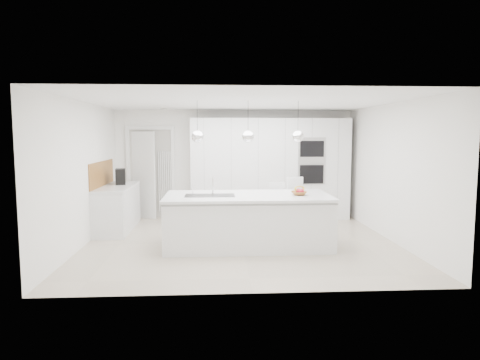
{
  "coord_description": "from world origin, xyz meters",
  "views": [
    {
      "loc": [
        -0.46,
        -7.53,
        1.92
      ],
      "look_at": [
        0.0,
        0.3,
        1.1
      ],
      "focal_mm": 32.0,
      "sensor_mm": 36.0,
      "label": 1
    }
  ],
  "objects": [
    {
      "name": "oak_backsplash",
      "position": [
        -2.74,
        1.2,
        1.15
      ],
      "size": [
        0.02,
        1.8,
        0.5
      ],
      "primitive_type": "cube",
      "color": "#9C652E",
      "rests_on": "wall_left"
    },
    {
      "name": "fruit_bowl",
      "position": [
        0.98,
        -0.34,
        0.93
      ],
      "size": [
        0.27,
        0.27,
        0.07
      ],
      "primitive_type": "imported",
      "rotation": [
        0.0,
        0.0,
        -0.0
      ],
      "color": "#9C652E",
      "rests_on": "island_worktop"
    },
    {
      "name": "island_sink",
      "position": [
        -0.55,
        -0.3,
        0.82
      ],
      "size": [
        0.84,
        0.44,
        0.18
      ],
      "primitive_type": null,
      "color": "#3F3F42",
      "rests_on": "island_worktop"
    },
    {
      "name": "oven_stack",
      "position": [
        1.7,
        1.89,
        1.35
      ],
      "size": [
        0.62,
        0.04,
        1.05
      ],
      "primitive_type": null,
      "color": "#A5A5A8",
      "rests_on": "tall_cabinets"
    },
    {
      "name": "pendant_mid",
      "position": [
        0.1,
        -0.3,
        1.9
      ],
      "size": [
        0.2,
        0.2,
        0.2
      ],
      "primitive_type": "sphere",
      "color": "white",
      "rests_on": "ceiling"
    },
    {
      "name": "bar_stool_left",
      "position": [
        0.75,
        0.59,
        0.5
      ],
      "size": [
        0.39,
        0.5,
        0.99
      ],
      "primitive_type": null,
      "rotation": [
        0.0,
        0.0,
        -0.15
      ],
      "color": "white",
      "rests_on": "floor"
    },
    {
      "name": "doorway_frame",
      "position": [
        -1.95,
        2.47,
        1.02
      ],
      "size": [
        1.11,
        0.08,
        2.13
      ],
      "primitive_type": null,
      "color": "white",
      "rests_on": "floor"
    },
    {
      "name": "island_base",
      "position": [
        0.1,
        -0.3,
        0.43
      ],
      "size": [
        2.8,
        1.2,
        0.86
      ],
      "primitive_type": "cube",
      "color": "white",
      "rests_on": "floor"
    },
    {
      "name": "bar_stool_right",
      "position": [
        1.1,
        0.56,
        0.55
      ],
      "size": [
        0.51,
        0.59,
        1.1
      ],
      "primitive_type": null,
      "rotation": [
        0.0,
        0.0,
        0.33
      ],
      "color": "white",
      "rests_on": "floor"
    },
    {
      "name": "banana_bunch",
      "position": [
        0.98,
        -0.35,
        1.01
      ],
      "size": [
        0.22,
        0.16,
        0.2
      ],
      "primitive_type": "torus",
      "rotation": [
        1.22,
        0.0,
        0.35
      ],
      "color": "yellow",
      "rests_on": "fruit_bowl"
    },
    {
      "name": "island_tap",
      "position": [
        -0.5,
        -0.1,
        1.05
      ],
      "size": [
        0.02,
        0.02,
        0.3
      ],
      "primitive_type": "cylinder",
      "color": "white",
      "rests_on": "island_worktop"
    },
    {
      "name": "wall_back",
      "position": [
        0.0,
        2.5,
        1.25
      ],
      "size": [
        5.5,
        0.0,
        5.5
      ],
      "primitive_type": "plane",
      "rotation": [
        1.57,
        0.0,
        0.0
      ],
      "color": "white",
      "rests_on": "ground"
    },
    {
      "name": "left_worktop",
      "position": [
        -2.45,
        1.2,
        0.88
      ],
      "size": [
        0.62,
        1.82,
        0.04
      ],
      "primitive_type": "cube",
      "color": "white",
      "rests_on": "left_base_cabinets"
    },
    {
      "name": "apple_b",
      "position": [
        0.97,
        -0.31,
        0.97
      ],
      "size": [
        0.07,
        0.07,
        0.07
      ],
      "primitive_type": "sphere",
      "color": "red",
      "rests_on": "fruit_bowl"
    },
    {
      "name": "apple_a",
      "position": [
        0.96,
        -0.37,
        0.97
      ],
      "size": [
        0.09,
        0.09,
        0.09
      ],
      "primitive_type": "sphere",
      "color": "red",
      "rests_on": "fruit_bowl"
    },
    {
      "name": "pendant_right",
      "position": [
        0.95,
        -0.3,
        1.9
      ],
      "size": [
        0.2,
        0.2,
        0.2
      ],
      "primitive_type": "sphere",
      "color": "white",
      "rests_on": "ceiling"
    },
    {
      "name": "ceiling",
      "position": [
        0.0,
        0.0,
        2.5
      ],
      "size": [
        5.5,
        5.5,
        0.0
      ],
      "primitive_type": "plane",
      "rotation": [
        3.14,
        0.0,
        0.0
      ],
      "color": "white",
      "rests_on": "wall_back"
    },
    {
      "name": "espresso_machine",
      "position": [
        -2.43,
        1.48,
        1.06
      ],
      "size": [
        0.25,
        0.34,
        0.33
      ],
      "primitive_type": "cube",
      "rotation": [
        0.0,
        0.0,
        0.18
      ],
      "color": "black",
      "rests_on": "left_worktop"
    },
    {
      "name": "wall_left",
      "position": [
        -2.75,
        0.0,
        1.25
      ],
      "size": [
        0.0,
        5.0,
        5.0
      ],
      "primitive_type": "plane",
      "rotation": [
        1.57,
        0.0,
        1.57
      ],
      "color": "white",
      "rests_on": "ground"
    },
    {
      "name": "tall_cabinets",
      "position": [
        0.8,
        2.2,
        1.15
      ],
      "size": [
        3.6,
        0.6,
        2.3
      ],
      "primitive_type": "cube",
      "color": "white",
      "rests_on": "floor"
    },
    {
      "name": "apple_extra_3",
      "position": [
        0.99,
        -0.39,
        0.97
      ],
      "size": [
        0.07,
        0.07,
        0.07
      ],
      "primitive_type": "sphere",
      "color": "red",
      "rests_on": "fruit_bowl"
    },
    {
      "name": "island_worktop",
      "position": [
        0.1,
        -0.25,
        0.88
      ],
      "size": [
        2.84,
        1.4,
        0.04
      ],
      "primitive_type": "cube",
      "color": "white",
      "rests_on": "island_base"
    },
    {
      "name": "hallway_door",
      "position": [
        -2.2,
        2.42,
        1.0
      ],
      "size": [
        0.76,
        0.38,
        2.0
      ],
      "primitive_type": "cube",
      "rotation": [
        0.0,
        0.0,
        -0.44
      ],
      "color": "white",
      "rests_on": "floor"
    },
    {
      "name": "left_base_cabinets",
      "position": [
        -2.45,
        1.2,
        0.43
      ],
      "size": [
        0.6,
        1.8,
        0.86
      ],
      "primitive_type": "cube",
      "color": "white",
      "rests_on": "floor"
    },
    {
      "name": "radiator",
      "position": [
        -1.63,
        2.46,
        0.85
      ],
      "size": [
        0.32,
        0.04,
        1.4
      ],
      "primitive_type": null,
      "color": "white",
      "rests_on": "floor"
    },
    {
      "name": "floor",
      "position": [
        0.0,
        0.0,
        0.0
      ],
      "size": [
        5.5,
        5.5,
        0.0
      ],
      "primitive_type": "plane",
      "color": "#BDAE97",
      "rests_on": "ground"
    },
    {
      "name": "apple_c",
      "position": [
        1.02,
        -0.35,
        0.97
      ],
      "size": [
        0.08,
        0.08,
        0.08
      ],
      "primitive_type": "sphere",
      "color": "red",
      "rests_on": "fruit_bowl"
    },
    {
      "name": "pendant_left",
      "position": [
        -0.75,
        -0.3,
        1.9
      ],
      "size": [
        0.2,
        0.2,
        0.2
      ],
      "primitive_type": "sphere",
      "color": "white",
      "rests_on": "ceiling"
    }
  ]
}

